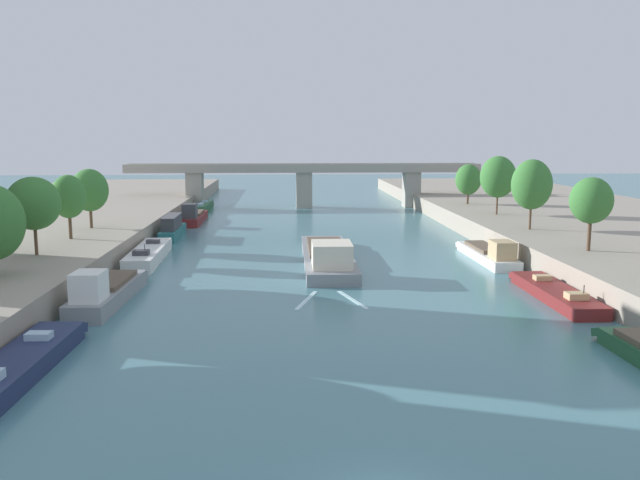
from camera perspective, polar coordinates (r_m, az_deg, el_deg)
The scene contains 19 objects.
quay_right at distance 87.02m, azimuth 24.98°, elevation 0.52°, with size 36.00×170.00×2.39m, color gray.
barge_midriver at distance 65.68m, azimuth 0.67°, elevation -1.35°, with size 4.95×23.03×3.29m.
wake_behind_barge at distance 51.98m, azimuth 0.82°, elevation -5.18°, with size 5.60×5.89×0.03m.
moored_boat_left_upstream at distance 39.66m, azimuth -24.43°, elevation -9.68°, with size 3.18×14.20×2.22m.
moored_boat_left_end at distance 53.16m, azimuth -17.94°, elevation -4.22°, with size 3.26×13.89×3.32m.
moored_boat_left_near at distance 70.22m, azimuth -14.55°, elevation -1.18°, with size 3.24×15.15×2.45m.
moored_boat_left_midway at distance 85.18m, azimuth -12.61°, elevation 0.99°, with size 2.01×11.18×2.91m.
moored_boat_left_far at distance 99.03m, azimuth -10.85°, elevation 1.99°, with size 2.64×13.43×3.25m.
moored_boat_left_gap_after at distance 114.64m, azimuth -10.09°, elevation 2.80°, with size 2.53×12.66×2.36m.
moored_boat_right_lone at distance 55.36m, azimuth 19.59°, elevation -4.31°, with size 2.78×13.87×2.06m.
moored_boat_right_upstream at distance 69.91m, azimuth 14.36°, elevation -1.12°, with size 2.90×14.23×2.72m.
tree_left_by_lamp at distance 62.48m, azimuth -23.49°, elevation 2.91°, with size 4.61×4.61×6.86m.
tree_left_midway at distance 71.19m, azimuth -20.88°, elevation 3.51°, with size 3.44×3.44×6.49m.
tree_left_second at distance 78.92m, azimuth -19.27°, elevation 4.07°, with size 4.17×4.17×6.69m.
tree_right_by_lamp at distance 64.30m, azimuth 22.36°, elevation 3.16°, with size 3.80×3.80×6.69m.
tree_right_end_of_row at distance 76.95m, azimuth 17.80°, elevation 4.58°, with size 4.45×4.45×7.80m.
tree_right_distant at distance 90.51m, azimuth 15.11°, elevation 5.28°, with size 4.69×4.69×7.73m.
tree_right_past_mid at distance 103.67m, azimuth 12.67°, elevation 5.11°, with size 3.93×3.93×6.08m.
bridge_far at distance 118.50m, azimuth -1.39°, elevation 5.23°, with size 62.80×4.40×7.82m.
Camera 1 is at (-3.46, -20.96, 12.73)m, focal length 37.10 mm.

